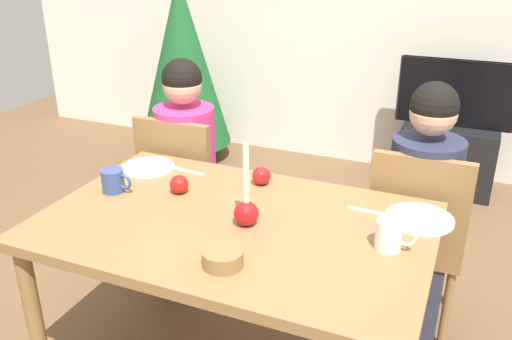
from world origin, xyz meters
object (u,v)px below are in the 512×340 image
object	(u,v)px
apple_near_candle	(261,176)
mug_right	(390,235)
dining_table	(235,240)
plate_right	(419,219)
chair_left	(185,188)
chair_right	(417,232)
person_left_child	(187,175)
mug_left	(114,181)
plate_left	(148,167)
bowl_walnuts	(223,258)
apple_by_left_plate	(179,184)
christmas_tree	(182,62)
candle_centerpiece	(246,208)
tv	(457,93)
tv_stand	(447,157)
person_right_child	(419,217)

from	to	relation	value
apple_near_candle	mug_right	bearing A→B (deg)	-27.66
dining_table	plate_right	distance (m)	0.68
chair_left	mug_right	distance (m)	1.29
chair_right	plate_right	size ratio (longest dim) A/B	3.67
person_left_child	mug_left	size ratio (longest dim) A/B	8.78
plate_left	bowl_walnuts	distance (m)	0.86
chair_right	apple_near_candle	size ratio (longest dim) A/B	11.64
apple_near_candle	plate_left	bearing A→B (deg)	-175.52
person_left_child	mug_right	xyz separation A→B (m)	(1.12, -0.62, 0.23)
person_left_child	plate_right	distance (m)	1.26
apple_by_left_plate	bowl_walnuts	bearing A→B (deg)	-45.61
chair_right	apple_by_left_plate	bearing A→B (deg)	-151.39
christmas_tree	candle_centerpiece	world-z (taller)	christmas_tree
dining_table	candle_centerpiece	world-z (taller)	candle_centerpiece
dining_table	tv	xyz separation A→B (m)	(0.60, 2.30, 0.04)
tv_stand	candle_centerpiece	bearing A→B (deg)	-103.47
tv_stand	bowl_walnuts	distance (m)	2.68
tv_stand	apple_near_candle	world-z (taller)	apple_near_candle
plate_right	bowl_walnuts	world-z (taller)	bowl_walnuts
mug_left	apple_near_candle	world-z (taller)	mug_left
tv	mug_left	bearing A→B (deg)	-116.99
tv_stand	apple_near_candle	bearing A→B (deg)	-107.83
bowl_walnuts	candle_centerpiece	bearing A→B (deg)	98.11
plate_right	mug_right	bearing A→B (deg)	-105.69
dining_table	mug_left	distance (m)	0.57
dining_table	chair_right	distance (m)	0.86
person_right_child	plate_left	bearing A→B (deg)	-162.81
chair_left	person_left_child	world-z (taller)	person_left_child
tv	apple_by_left_plate	distance (m)	2.36
plate_left	apple_near_candle	world-z (taller)	apple_near_candle
person_left_child	christmas_tree	world-z (taller)	christmas_tree
chair_right	bowl_walnuts	world-z (taller)	chair_right
christmas_tree	plate_left	distance (m)	2.02
plate_right	mug_left	world-z (taller)	mug_left
chair_right	candle_centerpiece	size ratio (longest dim) A/B	2.89
bowl_walnuts	apple_by_left_plate	world-z (taller)	apple_by_left_plate
bowl_walnuts	apple_by_left_plate	bearing A→B (deg)	134.39
plate_right	apple_by_left_plate	bearing A→B (deg)	-171.20
mug_right	mug_left	bearing A→B (deg)	179.51
mug_left	tv_stand	bearing A→B (deg)	63.00
christmas_tree	apple_by_left_plate	distance (m)	2.28
mug_left	mug_right	size ratio (longest dim) A/B	1.00
bowl_walnuts	apple_by_left_plate	size ratio (longest dim) A/B	1.72
apple_near_candle	chair_right	bearing A→B (deg)	24.38
tv_stand	christmas_tree	world-z (taller)	christmas_tree
plate_right	bowl_walnuts	xyz separation A→B (m)	(-0.53, -0.54, 0.02)
person_right_child	chair_right	bearing A→B (deg)	-90.00
bowl_walnuts	apple_near_candle	world-z (taller)	apple_near_candle
tv_stand	christmas_tree	xyz separation A→B (m)	(-2.04, -0.20, 0.56)
person_right_child	bowl_walnuts	xyz separation A→B (m)	(-0.50, -0.92, 0.21)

